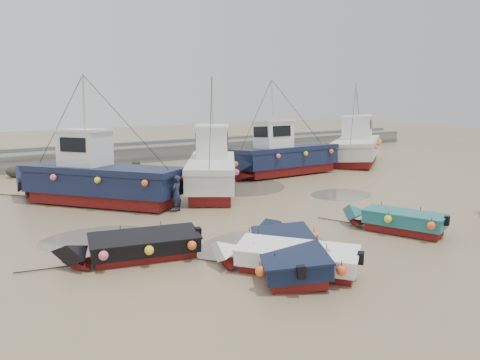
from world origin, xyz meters
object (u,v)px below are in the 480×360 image
object	(u,v)px
person	(177,211)
dinghy_0	(285,254)
cabin_boat_1	(212,167)
cabin_boat_3	(358,146)
dinghy_2	(395,217)
dinghy_4	(133,244)
cabin_boat_2	(279,155)
cabin_boat_0	(93,177)
dinghy_1	(287,248)

from	to	relation	value
person	dinghy_0	bearing A→B (deg)	53.20
cabin_boat_1	cabin_boat_3	size ratio (longest dim) A/B	1.01
dinghy_0	person	distance (m)	8.54
dinghy_2	person	xyz separation A→B (m)	(-5.89, 7.49, -0.56)
dinghy_4	cabin_boat_2	bearing A→B (deg)	-41.35
cabin_boat_0	person	xyz separation A→B (m)	(2.73, -3.79, -1.31)
dinghy_0	dinghy_1	xyz separation A→B (m)	(0.45, 0.48, -0.01)
dinghy_1	cabin_boat_1	world-z (taller)	cabin_boat_1
person	cabin_boat_3	bearing A→B (deg)	165.08
cabin_boat_1	dinghy_2	bearing A→B (deg)	-46.53
dinghy_0	cabin_boat_2	distance (m)	17.08
cabin_boat_2	cabin_boat_1	bearing A→B (deg)	107.99
dinghy_2	cabin_boat_1	xyz separation A→B (m)	(-2.28, 10.59, 0.77)
cabin_boat_2	person	distance (m)	11.19
dinghy_4	cabin_boat_1	bearing A→B (deg)	-30.65
cabin_boat_2	person	xyz separation A→B (m)	(-9.84, -5.16, -1.33)
dinghy_4	person	world-z (taller)	dinghy_4
dinghy_4	person	bearing A→B (deg)	-25.67
dinghy_0	dinghy_4	distance (m)	4.95
dinghy_2	cabin_boat_1	bearing A→B (deg)	79.52
dinghy_0	dinghy_1	bearing A→B (deg)	8.34
dinghy_1	dinghy_4	bearing A→B (deg)	171.93
dinghy_1	cabin_boat_2	xyz separation A→B (m)	(9.75, 13.19, 0.79)
person	dinghy_4	bearing A→B (deg)	17.97
cabin_boat_0	person	size ratio (longest dim) A/B	5.48
dinghy_4	cabin_boat_1	size ratio (longest dim) A/B	0.61
cabin_boat_1	cabin_boat_2	xyz separation A→B (m)	(6.23, 2.07, -0.00)
dinghy_0	cabin_boat_1	distance (m)	12.30
cabin_boat_1	person	bearing A→B (deg)	-108.02
cabin_boat_2	dinghy_4	bearing A→B (deg)	126.27
dinghy_1	dinghy_4	distance (m)	4.98
dinghy_2	cabin_boat_0	bearing A→B (deg)	104.76
person	cabin_boat_0	bearing A→B (deg)	-88.56
dinghy_1	dinghy_4	world-z (taller)	same
cabin_boat_1	person	world-z (taller)	cabin_boat_1
dinghy_2	cabin_boat_3	xyz separation A→B (m)	(12.77, 14.07, 0.76)
cabin_boat_2	person	world-z (taller)	cabin_boat_2
dinghy_2	cabin_boat_3	size ratio (longest dim) A/B	0.54
cabin_boat_1	cabin_boat_0	bearing A→B (deg)	-154.88
dinghy_0	dinghy_2	bearing A→B (deg)	-29.23
dinghy_0	dinghy_2	xyz separation A→B (m)	(6.25, 1.02, 0.02)
dinghy_4	cabin_boat_2	xyz separation A→B (m)	(13.74, 10.21, 0.78)
dinghy_2	cabin_boat_3	distance (m)	19.02
cabin_boat_3	cabin_boat_1	bearing A→B (deg)	-114.44
dinghy_4	person	size ratio (longest dim) A/B	3.41
person	dinghy_1	bearing A→B (deg)	56.29
dinghy_2	person	bearing A→B (deg)	105.54
dinghy_2	cabin_boat_3	bearing A→B (deg)	25.16
dinghy_4	cabin_boat_0	world-z (taller)	cabin_boat_0
dinghy_2	cabin_boat_3	world-z (taller)	cabin_boat_3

